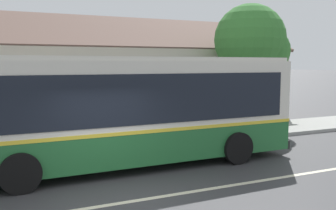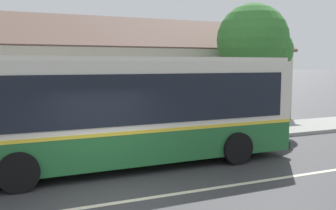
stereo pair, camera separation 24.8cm
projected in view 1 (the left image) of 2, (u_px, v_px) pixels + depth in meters
ground_plane at (123, 203)px, 8.37m from camera, size 300.00×300.00×0.00m
sidewalk_far at (73, 146)px, 13.79m from camera, size 60.00×3.00×0.15m
lane_divider_stripe at (123, 203)px, 8.37m from camera, size 60.00×0.16×0.01m
community_building at (58, 84)px, 20.04m from camera, size 24.72×8.61×6.77m
transit_bus at (122, 109)px, 11.18m from camera, size 10.90×2.89×3.30m
street_tree_primary at (253, 42)px, 17.84m from camera, size 3.50×3.40×5.95m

